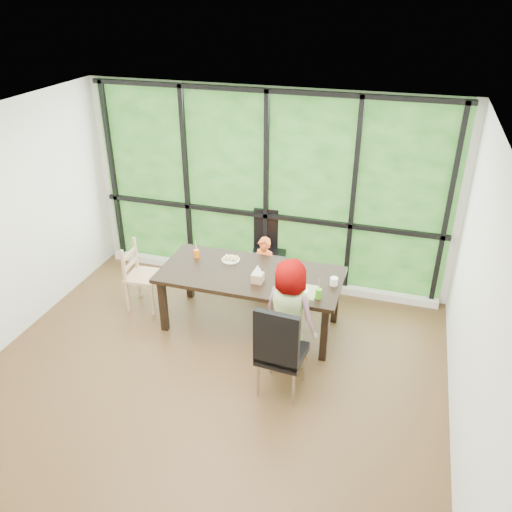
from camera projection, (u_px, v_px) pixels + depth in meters
name	position (u px, v px, depth m)	size (l,w,h in m)	color
ground	(210.00, 376.00, 5.68)	(5.00, 5.00, 0.00)	black
back_wall	(267.00, 190.00, 6.94)	(5.00, 5.00, 0.00)	silver
foliage_backdrop	(267.00, 190.00, 6.93)	(4.80, 0.02, 2.65)	#1A4816
window_mullions	(266.00, 191.00, 6.89)	(4.80, 0.06, 2.65)	black
window_sill	(264.00, 277.00, 7.47)	(4.80, 0.12, 0.10)	silver
dining_table	(251.00, 300.00, 6.35)	(2.17, 0.99, 0.75)	black
chair_window_leather	(269.00, 251.00, 7.14)	(0.46, 0.46, 1.08)	black
chair_interior_leather	(282.00, 347.00, 5.27)	(0.46, 0.46, 1.08)	black
chair_end_beech	(144.00, 276.00, 6.71)	(0.42, 0.40, 0.90)	tan
child_toddler	(264.00, 270.00, 6.81)	(0.34, 0.22, 0.93)	#DE551E
child_older	(292.00, 315.00, 5.59)	(0.64, 0.41, 1.30)	slate
placemat	(297.00, 290.00, 5.83)	(0.43, 0.32, 0.01)	tan
plate_far	(231.00, 260.00, 6.46)	(0.23, 0.23, 0.01)	white
plate_near	(297.00, 290.00, 5.82)	(0.25, 0.25, 0.02)	white
orange_cup	(197.00, 254.00, 6.50)	(0.07, 0.07, 0.10)	orange
green_cup	(318.00, 294.00, 5.67)	(0.07, 0.07, 0.11)	#4CB722
white_mug	(334.00, 281.00, 5.92)	(0.09, 0.09, 0.09)	white
tissue_box	(258.00, 278.00, 5.97)	(0.13, 0.13, 0.11)	tan
crepe_rolls_far	(231.00, 258.00, 6.44)	(0.20, 0.12, 0.04)	tan
crepe_rolls_near	(298.00, 288.00, 5.81)	(0.10, 0.12, 0.04)	tan
straw_white	(196.00, 247.00, 6.46)	(0.01, 0.01, 0.20)	white
straw_pink	(319.00, 286.00, 5.62)	(0.01, 0.01, 0.20)	pink
tissue	(258.00, 269.00, 5.92)	(0.12, 0.12, 0.11)	white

